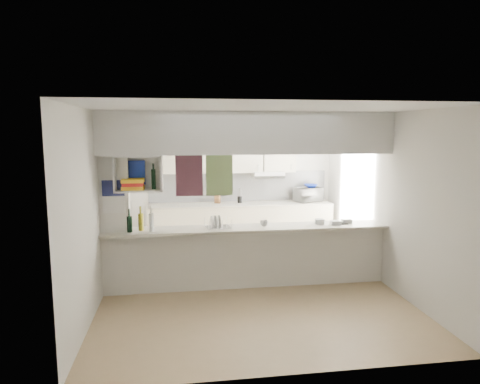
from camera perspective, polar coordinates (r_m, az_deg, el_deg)
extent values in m
plane|color=tan|center=(6.62, 1.05, -12.47)|extent=(4.80, 4.80, 0.00)
plane|color=white|center=(6.20, 1.11, 10.63)|extent=(4.80, 4.80, 0.00)
plane|color=silver|center=(8.63, -1.51, 1.27)|extent=(4.20, 0.00, 4.20)
plane|color=silver|center=(6.29, -18.15, -1.69)|extent=(0.00, 4.80, 4.80)
plane|color=silver|center=(6.94, 18.47, -0.83)|extent=(0.00, 4.80, 4.80)
cube|color=silver|center=(6.48, 1.06, -8.83)|extent=(4.20, 0.15, 0.88)
cube|color=beige|center=(6.36, 1.07, -4.86)|extent=(4.20, 0.50, 0.04)
cube|color=white|center=(6.20, 1.11, 7.86)|extent=(4.20, 0.50, 0.60)
cube|color=silver|center=(6.26, -16.34, -1.66)|extent=(0.40, 0.18, 2.60)
cube|color=#191E4C|center=(6.13, -16.56, 0.50)|extent=(0.30, 0.01, 0.22)
cube|color=white|center=(6.17, -16.47, -1.62)|extent=(0.30, 0.01, 0.24)
cube|color=black|center=(6.37, -6.81, 2.22)|extent=(0.40, 0.02, 0.62)
cube|color=#156162|center=(6.40, -2.77, 2.30)|extent=(0.40, 0.02, 0.62)
cube|color=white|center=(6.09, -13.29, 0.21)|extent=(0.65, 0.35, 0.02)
cube|color=white|center=(6.05, -13.44, 4.67)|extent=(0.65, 0.35, 0.02)
cube|color=white|center=(6.23, -13.24, 2.58)|extent=(0.65, 0.02, 0.50)
cube|color=white|center=(6.10, -16.29, 2.36)|extent=(0.02, 0.35, 0.50)
cube|color=white|center=(6.05, -10.41, 2.50)|extent=(0.02, 0.35, 0.50)
cube|color=gold|center=(6.10, -14.05, 0.55)|extent=(0.30, 0.24, 0.05)
cube|color=red|center=(6.09, -14.07, 1.01)|extent=(0.28, 0.22, 0.05)
cube|color=gold|center=(6.08, -14.09, 1.48)|extent=(0.30, 0.24, 0.05)
cube|color=navy|center=(6.19, -13.73, 2.54)|extent=(0.26, 0.02, 0.34)
cylinder|color=black|center=(6.06, -11.45, 1.68)|extent=(0.06, 0.06, 0.28)
cube|color=beige|center=(8.51, 0.09, -4.63)|extent=(3.60, 0.60, 0.90)
cube|color=beige|center=(8.42, 0.09, -1.61)|extent=(3.60, 0.63, 0.03)
cube|color=silver|center=(8.66, -0.18, 0.76)|extent=(3.60, 0.03, 0.60)
cube|color=beige|center=(8.42, -1.39, 5.06)|extent=(2.62, 0.34, 0.72)
cube|color=white|center=(8.50, 3.71, 2.37)|extent=(0.60, 0.46, 0.12)
cube|color=silver|center=(8.28, 4.04, 1.97)|extent=(0.60, 0.02, 0.05)
imported|color=white|center=(8.75, 9.07, -0.31)|extent=(0.59, 0.48, 0.28)
imported|color=navy|center=(8.73, 9.41, 0.82)|extent=(0.26, 0.26, 0.06)
cube|color=silver|center=(6.31, -2.95, -4.70)|extent=(0.40, 0.33, 0.01)
cylinder|color=white|center=(6.27, -3.75, -3.89)|extent=(0.04, 0.18, 0.18)
cylinder|color=white|center=(6.29, -3.27, -3.86)|extent=(0.04, 0.18, 0.18)
cylinder|color=white|center=(6.30, -2.80, -3.83)|extent=(0.04, 0.18, 0.18)
imported|color=white|center=(6.33, 3.21, -4.18)|extent=(0.13, 0.13, 0.09)
cylinder|color=black|center=(6.21, -14.52, -4.17)|extent=(0.07, 0.07, 0.23)
cylinder|color=black|center=(6.18, -14.57, -2.67)|extent=(0.03, 0.03, 0.10)
cylinder|color=olive|center=(6.27, -13.08, -3.93)|extent=(0.07, 0.07, 0.24)
cylinder|color=olive|center=(6.24, -13.13, -2.36)|extent=(0.03, 0.03, 0.10)
cylinder|color=silver|center=(6.18, -11.75, -3.99)|extent=(0.07, 0.07, 0.26)
cylinder|color=silver|center=(6.14, -11.80, -2.32)|extent=(0.03, 0.03, 0.10)
cylinder|color=silver|center=(6.66, 10.58, -3.89)|extent=(0.15, 0.15, 0.08)
cube|color=silver|center=(6.65, 12.62, -4.03)|extent=(0.15, 0.11, 0.06)
cube|color=silver|center=(6.82, 14.02, -3.77)|extent=(0.15, 0.11, 0.06)
cube|color=black|center=(6.73, 13.60, -4.15)|extent=(0.14, 0.07, 0.01)
cylinder|color=black|center=(8.46, -0.03, -1.02)|extent=(0.09, 0.09, 0.13)
cube|color=brown|center=(8.43, -3.03, -0.76)|extent=(0.13, 0.12, 0.22)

